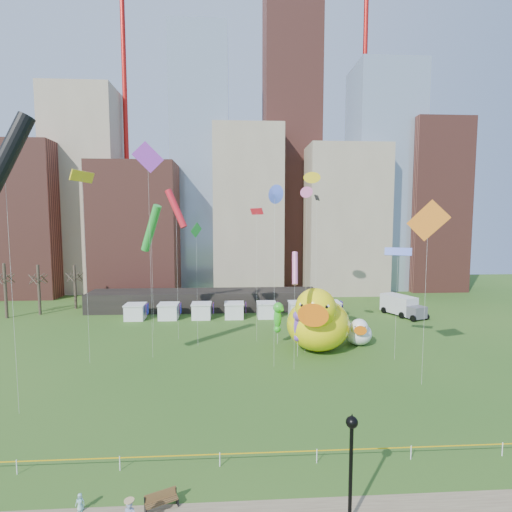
{
  "coord_description": "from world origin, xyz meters",
  "views": [
    {
      "loc": [
        0.88,
        -22.33,
        15.03
      ],
      "look_at": [
        2.83,
        10.16,
        12.0
      ],
      "focal_mm": 27.0,
      "sensor_mm": 36.0,
      "label": 1
    }
  ],
  "objects": [
    {
      "name": "kite_1",
      "position": [
        8.99,
        19.8,
        17.91
      ],
      "size": [
        0.86,
        1.07,
        18.7
      ],
      "color": "silver",
      "rests_on": "ground"
    },
    {
      "name": "kite_4",
      "position": [
        -14.28,
        18.01,
        19.33
      ],
      "size": [
        1.35,
        3.51,
        19.97
      ],
      "color": "silver",
      "rests_on": "ground"
    },
    {
      "name": "box_truck",
      "position": [
        27.45,
        35.96,
        1.59
      ],
      "size": [
        5.16,
        7.73,
        3.09
      ],
      "rotation": [
        0.0,
        0.0,
        0.39
      ],
      "color": "silver",
      "rests_on": "ground"
    },
    {
      "name": "kite_6",
      "position": [
        18.05,
        10.68,
        14.86
      ],
      "size": [
        2.87,
        2.34,
        16.84
      ],
      "color": "silver",
      "rests_on": "ground"
    },
    {
      "name": "kite_11",
      "position": [
        -9.82,
        28.87,
        13.99
      ],
      "size": [
        3.54,
        3.14,
        17.13
      ],
      "color": "silver",
      "rests_on": "ground"
    },
    {
      "name": "ground",
      "position": [
        0.0,
        0.0,
        0.0
      ],
      "size": [
        160.0,
        160.0,
        0.0
      ],
      "primitive_type": "plane",
      "color": "#29561B",
      "rests_on": "ground"
    },
    {
      "name": "kite_3",
      "position": [
        -3.41,
        23.04,
        13.41
      ],
      "size": [
        1.2,
        1.4,
        14.79
      ],
      "color": "silver",
      "rests_on": "ground"
    },
    {
      "name": "crane_right",
      "position": [
        30.89,
        64.0,
        46.9
      ],
      "size": [
        23.0,
        1.0,
        76.0
      ],
      "color": "red",
      "rests_on": "ground"
    },
    {
      "name": "kite_10",
      "position": [
        -15.87,
        7.45,
        19.29
      ],
      "size": [
        4.53,
        2.85,
        23.02
      ],
      "color": "silver",
      "rests_on": "ground"
    },
    {
      "name": "park_bench",
      "position": [
        -2.94,
        -3.27,
        0.48
      ],
      "size": [
        1.76,
        1.18,
        0.86
      ],
      "rotation": [
        0.0,
        0.0,
        0.41
      ],
      "color": "brown",
      "rests_on": "footpath"
    },
    {
      "name": "big_duck",
      "position": [
        10.55,
        20.49,
        3.52
      ],
      "size": [
        9.61,
        10.92,
        7.67
      ],
      "rotation": [
        0.0,
        0.0,
        -0.33
      ],
      "color": "#FFEA0D",
      "rests_on": "ground"
    },
    {
      "name": "crane_left",
      "position": [
        -21.11,
        64.0,
        46.9
      ],
      "size": [
        23.0,
        1.0,
        76.0
      ],
      "color": "red",
      "rests_on": "ground"
    },
    {
      "name": "small_duck",
      "position": [
        15.93,
        22.2,
        1.58
      ],
      "size": [
        4.01,
        4.81,
        3.45
      ],
      "rotation": [
        0.0,
        0.0,
        -0.22
      ],
      "color": "white",
      "rests_on": "ground"
    },
    {
      "name": "kite_8",
      "position": [
        3.75,
        24.17,
        15.96
      ],
      "size": [
        1.54,
        2.4,
        16.49
      ],
      "color": "silver",
      "rests_on": "ground"
    },
    {
      "name": "kite_12",
      "position": [
        12.33,
        33.43,
        21.06
      ],
      "size": [
        1.63,
        0.59,
        21.98
      ],
      "color": "silver",
      "rests_on": "ground"
    },
    {
      "name": "caution_tape",
      "position": [
        0.0,
        0.0,
        0.68
      ],
      "size": [
        50.0,
        0.06,
        0.9
      ],
      "color": "white",
      "rests_on": "ground"
    },
    {
      "name": "kite_0",
      "position": [
        -6.07,
        25.57,
        16.44
      ],
      "size": [
        2.96,
        1.75,
        18.88
      ],
      "color": "silver",
      "rests_on": "ground"
    },
    {
      "name": "seahorse_purple",
      "position": [
        7.93,
        18.6,
        3.77
      ],
      "size": [
        1.3,
        1.55,
        5.21
      ],
      "rotation": [
        0.0,
        0.0,
        0.13
      ],
      "color": "silver",
      "rests_on": "ground"
    },
    {
      "name": "kite_13",
      "position": [
        18.26,
        17.1,
        11.67
      ],
      "size": [
        2.64,
        1.45,
        12.16
      ],
      "color": "silver",
      "rests_on": "ground"
    },
    {
      "name": "toddler",
      "position": [
        -7.1,
        -3.2,
        0.49
      ],
      "size": [
        0.34,
        0.25,
        0.94
      ],
      "primitive_type": "imported",
      "rotation": [
        0.0,
        0.0,
        0.04
      ],
      "color": "silver",
      "rests_on": "footpath"
    },
    {
      "name": "kite_2",
      "position": [
        12.02,
        28.47,
        17.79
      ],
      "size": [
        1.23,
        2.24,
        18.36
      ],
      "color": "silver",
      "rests_on": "ground"
    },
    {
      "name": "skyline",
      "position": [
        2.25,
        61.06,
        21.44
      ],
      "size": [
        101.0,
        23.0,
        68.0
      ],
      "color": "brown",
      "rests_on": "ground"
    },
    {
      "name": "seahorse_green",
      "position": [
        6.21,
        22.99,
        3.65
      ],
      "size": [
        1.63,
        1.82,
        5.19
      ],
      "rotation": [
        0.0,
        0.0,
        0.4
      ],
      "color": "silver",
      "rests_on": "ground"
    },
    {
      "name": "kite_9",
      "position": [
        6.95,
        14.91,
        10.32
      ],
      "size": [
        0.8,
        1.96,
        11.95
      ],
      "color": "silver",
      "rests_on": "ground"
    },
    {
      "name": "kite_5",
      "position": [
        5.01,
        15.8,
        17.55
      ],
      "size": [
        1.02,
        1.81,
        18.54
      ],
      "color": "silver",
      "rests_on": "ground"
    },
    {
      "name": "pavilion",
      "position": [
        -4.0,
        42.0,
        1.6
      ],
      "size": [
        38.0,
        6.0,
        3.2
      ],
      "primitive_type": "cube",
      "color": "black",
      "rests_on": "ground"
    },
    {
      "name": "vendor_tents",
      "position": [
        1.02,
        36.0,
        1.11
      ],
      "size": [
        33.24,
        2.8,
        2.4
      ],
      "color": "white",
      "rests_on": "ground"
    },
    {
      "name": "lamppost",
      "position": [
        6.6,
        -4.8,
        3.47
      ],
      "size": [
        0.59,
        0.59,
        5.68
      ],
      "color": "black",
      "rests_on": "footpath"
    },
    {
      "name": "kite_7",
      "position": [
        -8.0,
        19.34,
        21.26
      ],
      "size": [
        3.27,
        0.4,
        23.27
      ],
      "color": "silver",
      "rests_on": "ground"
    },
    {
      "name": "bare_trees",
      "position": [
        -30.17,
        40.54,
        4.01
      ],
      "size": [
        8.44,
        6.44,
        8.5
      ],
      "color": "#382B21",
      "rests_on": "ground"
    }
  ]
}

